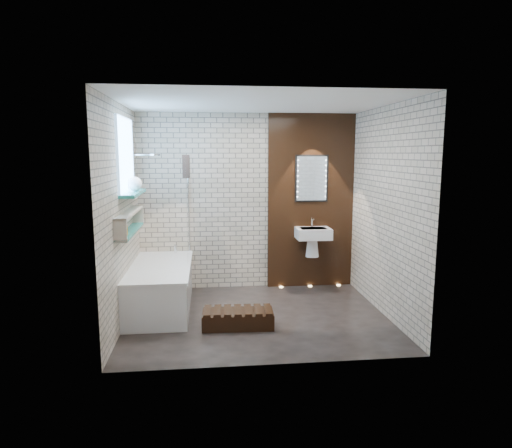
{
  "coord_description": "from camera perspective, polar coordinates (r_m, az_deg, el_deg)",
  "views": [
    {
      "loc": [
        -0.6,
        -5.34,
        2.02
      ],
      "look_at": [
        0.0,
        0.15,
        1.15
      ],
      "focal_mm": 31.57,
      "sensor_mm": 36.0,
      "label": 1
    }
  ],
  "objects": [
    {
      "name": "towel",
      "position": [
        6.07,
        -8.85,
        7.24
      ],
      "size": [
        0.09,
        0.23,
        0.3
      ],
      "primitive_type": "cube",
      "color": "black",
      "rests_on": "bath_screen"
    },
    {
      "name": "clerestory_window",
      "position": [
        5.78,
        -16.03,
        7.42
      ],
      "size": [
        0.18,
        1.0,
        0.94
      ],
      "color": "#7FADE0",
      "rests_on": "room_shell"
    },
    {
      "name": "bathtub",
      "position": [
        6.08,
        -11.98,
        -7.78
      ],
      "size": [
        0.79,
        1.74,
        0.7
      ],
      "color": "white",
      "rests_on": "ground"
    },
    {
      "name": "display_niche",
      "position": [
        5.63,
        -15.67,
        0.24
      ],
      "size": [
        0.14,
        1.3,
        0.26
      ],
      "color": "teal",
      "rests_on": "room_shell"
    },
    {
      "name": "sill_vases",
      "position": [
        5.86,
        -15.12,
        4.93
      ],
      "size": [
        0.18,
        0.18,
        0.18
      ],
      "color": "white",
      "rests_on": "clerestory_window"
    },
    {
      "name": "floor_uplights",
      "position": [
        7.02,
        6.86,
        -7.8
      ],
      "size": [
        0.96,
        0.06,
        0.01
      ],
      "color": "#FFD899",
      "rests_on": "ground"
    },
    {
      "name": "shower_head",
      "position": [
        6.33,
        -12.72,
        8.55
      ],
      "size": [
        0.18,
        0.18,
        0.02
      ],
      "primitive_type": "cylinder",
      "color": "silver",
      "rests_on": "room_shell"
    },
    {
      "name": "room_shell",
      "position": [
        5.42,
        0.17,
        1.32
      ],
      "size": [
        3.24,
        3.2,
        2.6
      ],
      "color": "tan",
      "rests_on": "ground"
    },
    {
      "name": "ground",
      "position": [
        5.74,
        0.17,
        -11.65
      ],
      "size": [
        3.2,
        3.2,
        0.0
      ],
      "primitive_type": "plane",
      "color": "black",
      "rests_on": "ground"
    },
    {
      "name": "bath_screen",
      "position": [
        6.28,
        -8.66,
        2.08
      ],
      "size": [
        0.01,
        0.78,
        1.4
      ],
      "primitive_type": "cube",
      "color": "white",
      "rests_on": "bathtub"
    },
    {
      "name": "washbasin",
      "position": [
        6.71,
        7.23,
        -1.69
      ],
      "size": [
        0.5,
        0.36,
        0.58
      ],
      "color": "white",
      "rests_on": "walnut_panel"
    },
    {
      "name": "led_mirror",
      "position": [
        6.77,
        7.06,
        5.74
      ],
      "size": [
        0.5,
        0.02,
        0.7
      ],
      "color": "black",
      "rests_on": "walnut_panel"
    },
    {
      "name": "walnut_step",
      "position": [
        5.41,
        -2.32,
        -11.94
      ],
      "size": [
        0.85,
        0.41,
        0.18
      ],
      "primitive_type": "cube",
      "rotation": [
        0.0,
        0.0,
        -0.05
      ],
      "color": "black",
      "rests_on": "ground"
    },
    {
      "name": "niche_bottles",
      "position": [
        5.28,
        -16.29,
        -0.77
      ],
      "size": [
        0.06,
        0.1,
        0.13
      ],
      "color": "#B57A1B",
      "rests_on": "display_niche"
    },
    {
      "name": "walnut_panel",
      "position": [
        6.83,
        6.93,
        2.83
      ],
      "size": [
        1.3,
        0.06,
        2.6
      ],
      "primitive_type": "cube",
      "color": "black",
      "rests_on": "ground"
    }
  ]
}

